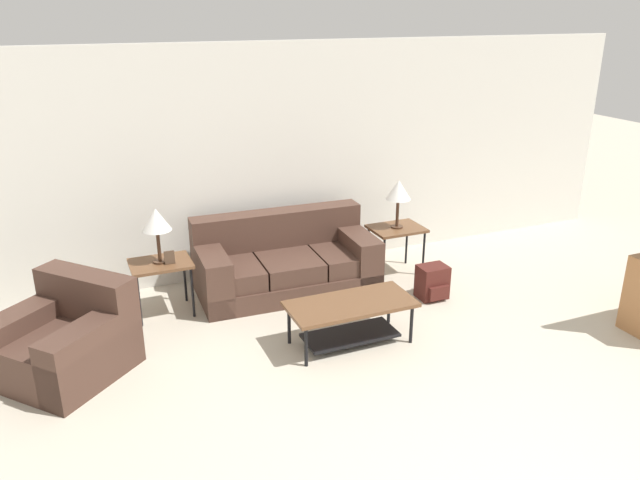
% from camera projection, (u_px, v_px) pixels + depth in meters
% --- Properties ---
extents(wall_back, '(8.98, 0.06, 2.60)m').
position_uv_depth(wall_back, '(289.00, 159.00, 7.12)').
color(wall_back, silver).
rests_on(wall_back, ground_plane).
extents(couch, '(1.95, 0.98, 0.82)m').
position_uv_depth(couch, '(285.00, 264.00, 6.82)').
color(couch, '#4C3328').
rests_on(couch, ground_plane).
extents(armchair, '(1.33, 1.33, 0.80)m').
position_uv_depth(armchair, '(66.00, 342.00, 5.26)').
color(armchair, '#4C3328').
rests_on(armchair, ground_plane).
extents(coffee_table, '(1.17, 0.55, 0.42)m').
position_uv_depth(coffee_table, '(351.00, 313.00, 5.70)').
color(coffee_table, brown).
rests_on(coffee_table, ground_plane).
extents(side_table_left, '(0.60, 0.47, 0.56)m').
position_uv_depth(side_table_left, '(161.00, 267.00, 6.19)').
color(side_table_left, brown).
rests_on(side_table_left, ground_plane).
extents(side_table_right, '(0.60, 0.47, 0.56)m').
position_uv_depth(side_table_right, '(397.00, 232.00, 7.16)').
color(side_table_right, brown).
rests_on(side_table_right, ground_plane).
extents(table_lamp_left, '(0.28, 0.28, 0.56)m').
position_uv_depth(table_lamp_left, '(156.00, 221.00, 6.02)').
color(table_lamp_left, '#472D1E').
rests_on(table_lamp_left, side_table_left).
extents(table_lamp_right, '(0.28, 0.28, 0.56)m').
position_uv_depth(table_lamp_right, '(398.00, 191.00, 6.99)').
color(table_lamp_right, '#472D1E').
rests_on(table_lamp_right, side_table_right).
extents(backpack, '(0.31, 0.31, 0.36)m').
position_uv_depth(backpack, '(433.00, 282.00, 6.64)').
color(backpack, '#4C1E19').
rests_on(backpack, ground_plane).
extents(picture_frame, '(0.10, 0.04, 0.13)m').
position_uv_depth(picture_frame, '(170.00, 257.00, 6.12)').
color(picture_frame, '#4C3828').
rests_on(picture_frame, side_table_left).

